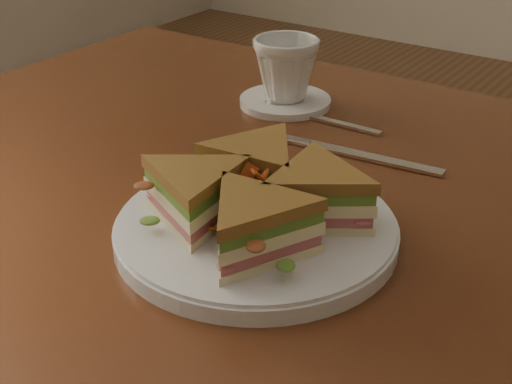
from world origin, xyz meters
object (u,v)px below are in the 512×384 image
at_px(table, 310,268).
at_px(plate, 256,231).
at_px(sandwich_wedges, 256,197).
at_px(coffee_cup, 286,69).
at_px(knife, 349,153).
at_px(saucer, 285,101).
at_px(spoon, 288,110).

xyz_separation_m(table, plate, (0.00, -0.11, 0.11)).
bearing_deg(table, sandwich_wedges, -88.43).
bearing_deg(coffee_cup, knife, -43.68).
bearing_deg(table, coffee_cup, 129.15).
bearing_deg(coffee_cup, table, -62.22).
distance_m(knife, saucer, 0.18).
xyz_separation_m(plate, spoon, (-0.15, 0.29, -0.00)).
bearing_deg(table, spoon, 129.00).
bearing_deg(plate, coffee_cup, 118.03).
distance_m(sandwich_wedges, spoon, 0.33).
xyz_separation_m(spoon, coffee_cup, (-0.02, 0.02, 0.05)).
height_order(spoon, saucer, same).
relative_size(plate, sandwich_wedges, 1.04).
bearing_deg(coffee_cup, saucer, 0.00).
height_order(spoon, knife, spoon).
xyz_separation_m(table, knife, (-0.01, 0.11, 0.10)).
xyz_separation_m(plate, saucer, (-0.17, 0.31, -0.00)).
relative_size(plate, knife, 1.25).
relative_size(table, knife, 5.57).
distance_m(sandwich_wedges, saucer, 0.36).
bearing_deg(spoon, plate, -63.63).
xyz_separation_m(plate, coffee_cup, (-0.17, 0.31, 0.04)).
bearing_deg(spoon, sandwich_wedges, -63.63).
height_order(spoon, coffee_cup, coffee_cup).
bearing_deg(coffee_cup, sandwich_wedges, -73.34).
bearing_deg(saucer, spoon, -49.75).
xyz_separation_m(sandwich_wedges, knife, (-0.02, 0.22, -0.04)).
xyz_separation_m(table, coffee_cup, (-0.16, 0.20, 0.15)).
relative_size(spoon, knife, 0.85).
bearing_deg(plate, knife, 94.08).
xyz_separation_m(plate, knife, (-0.02, 0.22, -0.01)).
bearing_deg(spoon, coffee_cup, 129.75).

